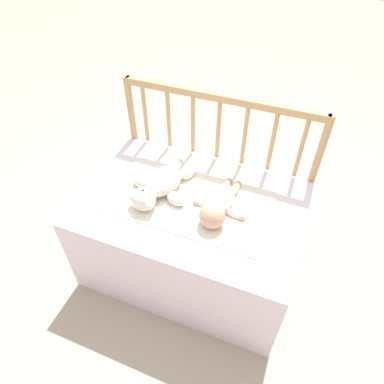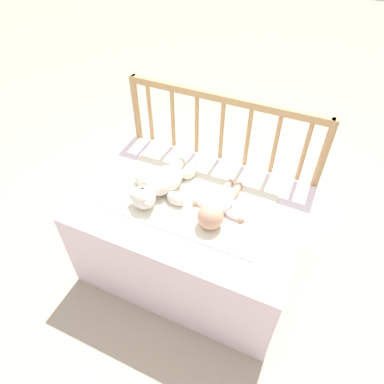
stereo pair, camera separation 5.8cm
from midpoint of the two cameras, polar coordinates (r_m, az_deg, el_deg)
ground_plane at (r=2.03m, az=-0.96°, el=-11.81°), size 12.00×12.00×0.00m
crib_mattress at (r=1.82m, az=-1.06°, el=-7.34°), size 1.06×0.71×0.51m
crib_rail at (r=1.84m, az=3.36°, el=8.38°), size 1.06×0.04×0.88m
blanket at (r=1.66m, az=-1.13°, el=-0.73°), size 0.77×0.49×0.01m
teddy_bear at (r=1.66m, az=-6.16°, el=1.23°), size 0.31×0.41×0.12m
baby at (r=1.56m, az=3.46°, el=-2.27°), size 0.27×0.36×0.12m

